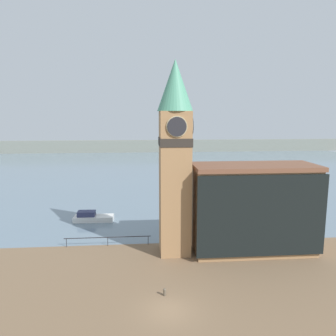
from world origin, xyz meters
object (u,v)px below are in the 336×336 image
clock_tower (175,154)px  boat_near (92,217)px  pier_building (254,208)px  mooring_bollard_near (165,292)px

clock_tower → boat_near: 19.59m
pier_building → clock_tower: bearing=177.7°
clock_tower → pier_building: size_ratio=1.53×
clock_tower → boat_near: clock_tower is taller
clock_tower → mooring_bollard_near: clock_tower is taller
mooring_bollard_near → boat_near: bearing=113.5°
clock_tower → mooring_bollard_near: bearing=-101.4°
pier_building → boat_near: 23.97m
clock_tower → pier_building: bearing=-2.3°
pier_building → mooring_bollard_near: (-10.79, -8.69, -4.69)m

